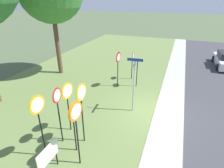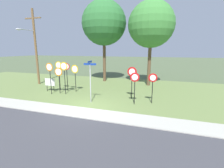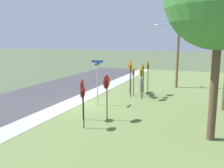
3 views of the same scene
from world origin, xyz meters
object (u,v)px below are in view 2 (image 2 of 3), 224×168
yield_sign_far_left (153,81)px  oak_tree_left (104,23)px  street_name_post (90,78)px  stop_sign_far_left (50,72)px  stop_sign_near_right (59,75)px  oak_tree_right (151,25)px  stop_sign_near_left (59,69)px  utility_pole (34,45)px  yield_sign_near_right (135,81)px  stop_sign_far_center (75,72)px  stop_sign_center_tall (64,71)px  yield_sign_near_left (132,75)px  notice_board (50,83)px  stop_sign_far_right (67,71)px

yield_sign_far_left → oak_tree_left: bearing=127.9°
street_name_post → stop_sign_far_left: bearing=163.0°
stop_sign_near_right → oak_tree_right: bearing=35.0°
stop_sign_near_left → utility_pole: size_ratio=0.34×
stop_sign_far_left → yield_sign_near_right: (7.58, -0.43, -0.30)m
stop_sign_far_center → yield_sign_near_right: bearing=-11.4°
stop_sign_far_center → stop_sign_center_tall: 1.13m
stop_sign_near_right → stop_sign_center_tall: bearing=-7.5°
yield_sign_near_left → yield_sign_near_right: yield_sign_near_left is taller
street_name_post → notice_board: bearing=156.1°
yield_sign_near_left → utility_pole: bearing=174.6°
stop_sign_near_right → stop_sign_far_center: 1.46m
stop_sign_far_left → stop_sign_near_left: bearing=99.3°
stop_sign_far_right → oak_tree_right: oak_tree_right is taller
yield_sign_near_left → yield_sign_near_right: bearing=-64.6°
stop_sign_far_center → street_name_post: street_name_post is taller
utility_pole → notice_board: (3.58, -2.32, -3.64)m
stop_sign_center_tall → stop_sign_near_left: bearing=142.9°
stop_sign_near_right → stop_sign_far_center: size_ratio=0.93×
yield_sign_far_left → stop_sign_far_left: bearing=177.2°
stop_sign_near_left → yield_sign_far_left: 9.02m
stop_sign_far_left → yield_sign_near_right: stop_sign_far_left is taller
stop_sign_near_right → yield_sign_near_right: bearing=-11.1°
utility_pole → oak_tree_right: (12.27, 3.29, 2.00)m
stop_sign_far_center → stop_sign_center_tall: stop_sign_center_tall is taller
stop_sign_far_center → utility_pole: utility_pole is taller
stop_sign_far_left → utility_pole: utility_pole is taller
yield_sign_near_left → stop_sign_near_right: bearing=-170.8°
yield_sign_near_left → stop_sign_near_left: bearing=-179.1°
stop_sign_center_tall → oak_tree_right: oak_tree_right is taller
street_name_post → yield_sign_near_left: bearing=28.8°
stop_sign_far_right → utility_pole: 5.99m
stop_sign_near_left → notice_board: (-0.60, -0.67, -1.23)m
stop_sign_far_right → yield_sign_near_right: bearing=-22.6°
yield_sign_near_right → street_name_post: (-3.23, -0.53, 0.12)m
yield_sign_far_left → oak_tree_right: oak_tree_right is taller
stop_sign_center_tall → oak_tree_left: size_ratio=0.30×
stop_sign_far_center → oak_tree_left: size_ratio=0.27×
stop_sign_near_right → yield_sign_far_left: (8.24, -0.22, -0.07)m
stop_sign_near_right → stop_sign_far_center: stop_sign_far_center is taller
stop_sign_far_center → oak_tree_right: (6.30, 4.99, 4.60)m
stop_sign_near_right → stop_sign_center_tall: stop_sign_center_tall is taller
stop_sign_near_right → stop_sign_far_left: stop_sign_far_left is taller
street_name_post → oak_tree_right: 9.42m
utility_pole → oak_tree_right: size_ratio=0.93×
yield_sign_near_right → stop_sign_far_right: bearing=154.1°
stop_sign_center_tall → yield_sign_far_left: (7.61, -0.18, -0.45)m
oak_tree_left → notice_board: bearing=-116.0°
utility_pole → oak_tree_right: oak_tree_right is taller
yield_sign_far_left → utility_pole: size_ratio=0.27×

